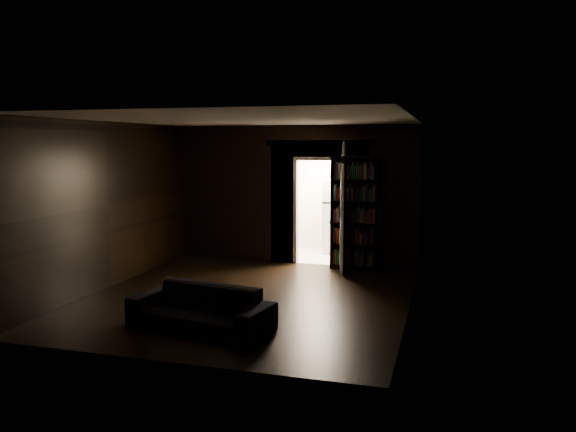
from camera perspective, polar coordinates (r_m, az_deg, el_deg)
name	(u,v)px	position (r m, az deg, el deg)	size (l,w,h in m)	color
ground	(249,298)	(9.03, -4.03, -8.27)	(5.50, 5.50, 0.00)	black
room_walls	(268,187)	(9.74, -2.00, 2.96)	(5.02, 5.61, 2.84)	black
kitchen_alcove	(330,200)	(12.35, 4.30, 1.67)	(2.20, 1.80, 2.60)	beige
sofa	(200,302)	(7.53, -8.90, -8.59)	(1.92, 0.83, 0.74)	black
bookshelf	(354,213)	(10.97, 6.76, 0.35)	(0.90, 0.32, 2.20)	black
refrigerator	(342,216)	(12.58, 5.46, 0.00)	(0.74, 0.68, 1.65)	white
door	(342,218)	(10.75, 5.48, -0.19)	(0.85, 0.05, 2.05)	white
figurine	(344,148)	(10.95, 5.69, 6.88)	(0.10, 0.10, 0.29)	white
bottles	(342,174)	(12.43, 5.49, 4.28)	(0.59, 0.07, 0.24)	black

